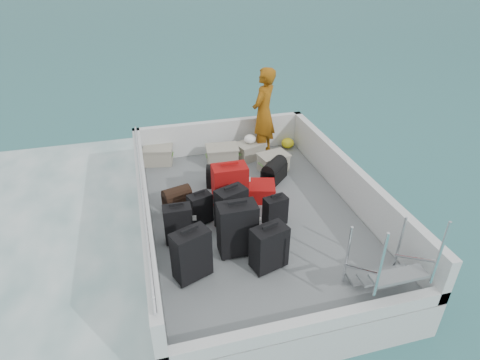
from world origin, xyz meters
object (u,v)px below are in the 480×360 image
at_px(suitcase_3, 237,229).
at_px(suitcase_8, 254,191).
at_px(suitcase_4, 231,209).
at_px(passenger, 264,113).
at_px(suitcase_0, 192,255).
at_px(crate_0, 158,156).
at_px(crate_2, 250,151).
at_px(suitcase_5, 230,187).
at_px(crate_1, 222,156).
at_px(suitcase_1, 178,224).
at_px(suitcase_2, 200,209).
at_px(suitcase_6, 269,248).
at_px(crate_3, 273,163).
at_px(suitcase_7, 275,212).

distance_m(suitcase_3, suitcase_8, 1.50).
distance_m(suitcase_4, passenger, 2.68).
relative_size(suitcase_0, suitcase_3, 0.91).
xyz_separation_m(suitcase_0, suitcase_3, (0.71, 0.33, 0.04)).
xyz_separation_m(crate_0, crate_2, (1.86, -0.27, -0.00)).
relative_size(suitcase_5, crate_1, 1.30).
height_order(suitcase_1, suitcase_4, suitcase_4).
bearing_deg(suitcase_1, suitcase_0, -83.40).
bearing_deg(suitcase_1, crate_0, 92.76).
height_order(suitcase_2, suitcase_6, suitcase_6).
bearing_deg(suitcase_4, suitcase_6, -96.08).
height_order(suitcase_4, crate_2, suitcase_4).
xyz_separation_m(suitcase_4, passenger, (1.25, 2.30, 0.58)).
bearing_deg(suitcase_8, passenger, -6.91).
relative_size(crate_0, crate_1, 0.91).
xyz_separation_m(suitcase_1, suitcase_4, (0.85, 0.14, 0.04)).
distance_m(suitcase_5, crate_3, 1.53).
distance_m(suitcase_4, crate_3, 2.02).
height_order(suitcase_5, passenger, passenger).
height_order(suitcase_6, crate_3, suitcase_6).
height_order(suitcase_5, suitcase_6, suitcase_5).
xyz_separation_m(suitcase_0, suitcase_6, (1.04, -0.08, -0.04)).
bearing_deg(passenger, suitcase_1, 3.42).
distance_m(suitcase_4, suitcase_8, 0.95).
distance_m(suitcase_1, passenger, 3.28).
height_order(suitcase_5, crate_0, suitcase_5).
bearing_deg(suitcase_8, suitcase_7, -158.36).
relative_size(suitcase_6, suitcase_8, 0.93).
bearing_deg(suitcase_5, crate_1, 83.19).
xyz_separation_m(suitcase_2, crate_0, (-0.47, 2.22, -0.10)).
relative_size(suitcase_2, crate_3, 0.98).
xyz_separation_m(suitcase_7, suitcase_8, (-0.09, 0.84, -0.11)).
bearing_deg(crate_2, passenger, 19.81).
relative_size(suitcase_0, suitcase_6, 1.13).
bearing_deg(suitcase_4, crate_3, 30.59).
xyz_separation_m(suitcase_8, passenger, (0.66, 1.59, 0.79)).
height_order(suitcase_6, suitcase_8, suitcase_6).
distance_m(suitcase_1, suitcase_3, 0.92).
xyz_separation_m(suitcase_5, crate_3, (1.13, 1.01, -0.23)).
height_order(suitcase_2, passenger, passenger).
distance_m(suitcase_1, suitcase_8, 1.68).
bearing_deg(suitcase_3, suitcase_8, 63.50).
xyz_separation_m(suitcase_8, crate_0, (-1.51, 1.75, 0.02)).
bearing_deg(suitcase_8, suitcase_5, 122.65).
relative_size(suitcase_1, suitcase_6, 0.93).
xyz_separation_m(suitcase_3, suitcase_8, (0.65, 1.32, -0.27)).
relative_size(suitcase_2, crate_1, 0.87).
height_order(suitcase_5, crate_1, suitcase_5).
height_order(suitcase_3, crate_2, suitcase_3).
relative_size(suitcase_1, crate_2, 1.15).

